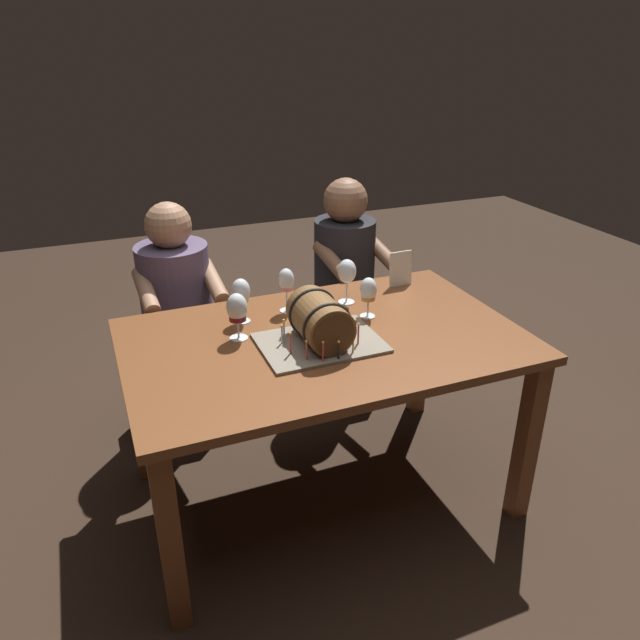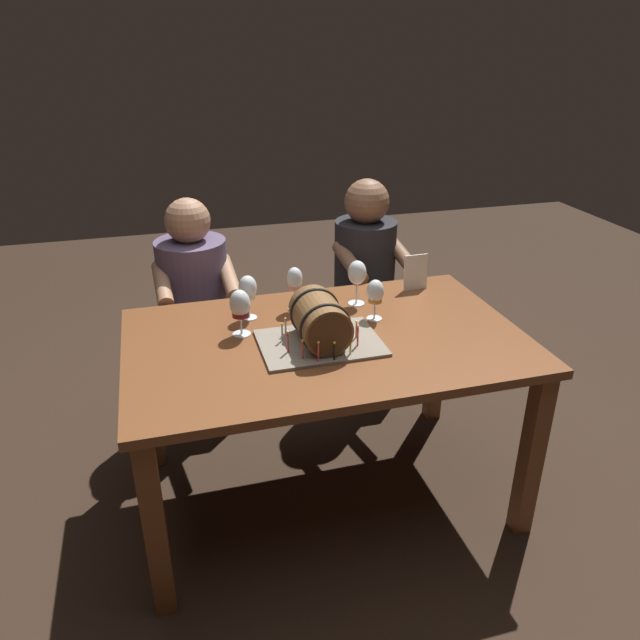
% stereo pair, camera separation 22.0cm
% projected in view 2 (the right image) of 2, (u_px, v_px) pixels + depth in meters
% --- Properties ---
extents(ground_plane, '(8.00, 8.00, 0.00)m').
position_uv_depth(ground_plane, '(325.00, 492.00, 2.62)').
color(ground_plane, '#332319').
extents(dining_table, '(1.50, 0.94, 0.75)m').
position_uv_depth(dining_table, '(326.00, 361.00, 2.34)').
color(dining_table, brown).
rests_on(dining_table, ground).
extents(barrel_cake, '(0.45, 0.32, 0.20)m').
position_uv_depth(barrel_cake, '(320.00, 324.00, 2.21)').
color(barrel_cake, gray).
rests_on(barrel_cake, dining_table).
extents(wine_glass_white, '(0.07, 0.07, 0.18)m').
position_uv_depth(wine_glass_white, '(248.00, 289.00, 2.39)').
color(wine_glass_white, white).
rests_on(wine_glass_white, dining_table).
extents(wine_glass_rose, '(0.07, 0.07, 0.19)m').
position_uv_depth(wine_glass_rose, '(295.00, 281.00, 2.47)').
color(wine_glass_rose, white).
rests_on(wine_glass_rose, dining_table).
extents(wine_glass_empty, '(0.08, 0.08, 0.19)m').
position_uv_depth(wine_glass_empty, '(357.00, 274.00, 2.52)').
color(wine_glass_empty, white).
rests_on(wine_glass_empty, dining_table).
extents(wine_glass_red, '(0.08, 0.08, 0.18)m').
position_uv_depth(wine_glass_red, '(240.00, 306.00, 2.26)').
color(wine_glass_red, white).
rests_on(wine_glass_red, dining_table).
extents(wine_glass_amber, '(0.07, 0.07, 0.17)m').
position_uv_depth(wine_glass_amber, '(375.00, 294.00, 2.39)').
color(wine_glass_amber, white).
rests_on(wine_glass_amber, dining_table).
extents(menu_card, '(0.11, 0.02, 0.16)m').
position_uv_depth(menu_card, '(416.00, 272.00, 2.69)').
color(menu_card, silver).
rests_on(menu_card, dining_table).
extents(person_seated_left, '(0.38, 0.47, 1.13)m').
position_uv_depth(person_seated_left, '(197.00, 322.00, 2.96)').
color(person_seated_left, '#372D40').
rests_on(person_seated_left, ground).
extents(person_seated_right, '(0.37, 0.47, 1.16)m').
position_uv_depth(person_seated_right, '(364.00, 301.00, 3.17)').
color(person_seated_right, black).
rests_on(person_seated_right, ground).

